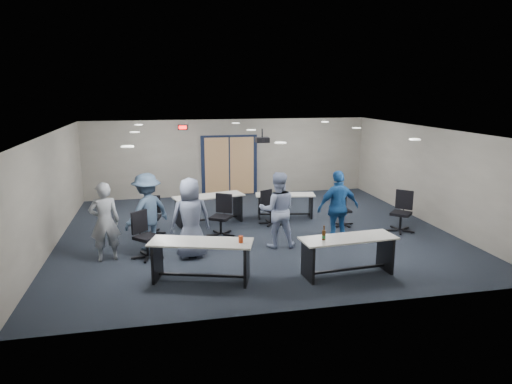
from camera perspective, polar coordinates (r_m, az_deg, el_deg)
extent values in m
plane|color=black|center=(12.25, -0.11, -4.98)|extent=(10.00, 10.00, 0.00)
cube|color=gray|center=(16.27, -3.38, 4.32)|extent=(10.00, 0.04, 2.70)
cube|color=gray|center=(7.70, 6.83, -5.37)|extent=(10.00, 0.04, 2.70)
cube|color=gray|center=(11.95, -24.28, 0.11)|extent=(0.04, 9.00, 2.70)
cube|color=gray|center=(13.81, 20.65, 2.00)|extent=(0.04, 9.00, 2.70)
cube|color=silver|center=(11.71, -0.11, 7.70)|extent=(10.00, 9.00, 0.04)
cube|color=black|center=(16.29, -3.35, 3.26)|extent=(2.00, 0.06, 2.20)
cube|color=tan|center=(16.21, -4.91, 3.19)|extent=(0.85, 0.04, 2.05)
cube|color=tan|center=(16.34, -1.78, 3.31)|extent=(0.85, 0.04, 2.05)
cube|color=black|center=(15.94, -9.16, 7.99)|extent=(0.32, 0.05, 0.18)
cube|color=#FF0C0C|center=(15.91, -9.15, 7.98)|extent=(0.26, 0.02, 0.12)
cylinder|color=black|center=(12.27, 0.79, 7.37)|extent=(0.04, 0.04, 0.24)
cube|color=black|center=(12.29, 0.78, 6.53)|extent=(0.35, 0.30, 0.14)
cylinder|color=black|center=(12.15, 0.94, 6.46)|extent=(0.08, 0.03, 0.08)
cube|color=beige|center=(9.04, -6.90, -6.25)|extent=(2.13, 1.24, 0.03)
cube|color=black|center=(9.40, -12.25, -8.35)|extent=(0.24, 0.61, 0.79)
cube|color=black|center=(9.05, -1.18, -8.92)|extent=(0.24, 0.61, 0.79)
cube|color=black|center=(9.29, -6.78, -10.28)|extent=(1.74, 0.58, 0.04)
cylinder|color=#C9401A|center=(8.89, -1.91, -5.92)|extent=(0.09, 0.09, 0.13)
cube|color=beige|center=(9.46, 11.48, -5.68)|extent=(2.01, 0.80, 0.03)
cube|color=black|center=(9.24, 6.49, -8.59)|extent=(0.10, 0.60, 0.77)
cube|color=black|center=(10.01, 15.87, -7.30)|extent=(0.10, 0.60, 0.77)
cube|color=black|center=(9.69, 11.30, -9.46)|extent=(1.75, 0.18, 0.04)
cube|color=beige|center=(12.90, -5.92, -0.52)|extent=(2.07, 1.09, 0.03)
cube|color=black|center=(12.75, -9.61, -2.65)|extent=(0.19, 0.60, 0.77)
cube|color=black|center=(13.30, -2.31, -1.83)|extent=(0.19, 0.60, 0.77)
cube|color=black|center=(13.07, -5.86, -3.40)|extent=(1.72, 0.45, 0.04)
cube|color=beige|center=(13.47, 3.66, -0.34)|extent=(1.80, 0.87, 0.03)
cube|color=black|center=(13.50, 0.39, -1.82)|extent=(0.14, 0.53, 0.67)
cube|color=black|center=(13.65, 6.85, -1.75)|extent=(0.14, 0.53, 0.67)
cube|color=black|center=(13.61, 3.62, -2.76)|extent=(1.52, 0.31, 0.04)
imported|color=gray|center=(10.55, -18.39, -3.56)|extent=(0.71, 0.53, 1.78)
imported|color=slate|center=(10.30, -8.17, -3.26)|extent=(0.95, 0.67, 1.83)
imported|color=#A0AED3|center=(10.90, 2.70, -2.24)|extent=(0.97, 0.80, 1.83)
imported|color=#194A8C|center=(11.25, 10.23, -1.95)|extent=(1.11, 0.55, 1.83)
imported|color=#3D546F|center=(11.04, -13.43, -2.38)|extent=(1.35, 1.27, 1.83)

